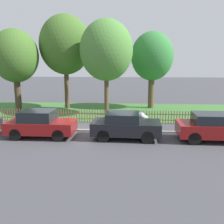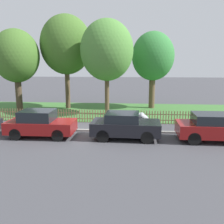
# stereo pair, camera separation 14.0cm
# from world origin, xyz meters

# --- Properties ---
(ground_plane) EXTENTS (120.00, 120.00, 0.00)m
(ground_plane) POSITION_xyz_m (0.00, 0.00, 0.00)
(ground_plane) COLOR #424247
(kerb_stone) EXTENTS (37.80, 0.20, 0.12)m
(kerb_stone) POSITION_xyz_m (0.00, 0.10, 0.06)
(kerb_stone) COLOR gray
(kerb_stone) RESTS_ON ground
(grass_strip) EXTENTS (37.80, 8.63, 0.01)m
(grass_strip) POSITION_xyz_m (0.00, 6.76, 0.01)
(grass_strip) COLOR #3D7033
(grass_strip) RESTS_ON ground
(park_fence) EXTENTS (37.80, 0.05, 0.92)m
(park_fence) POSITION_xyz_m (-0.00, 2.46, 0.46)
(park_fence) COLOR olive
(park_fence) RESTS_ON ground
(parked_car_black_saloon) EXTENTS (3.82, 1.79, 1.54)m
(parked_car_black_saloon) POSITION_xyz_m (-1.93, -1.23, 0.77)
(parked_car_black_saloon) COLOR maroon
(parked_car_black_saloon) RESTS_ON ground
(parked_car_navy_estate) EXTENTS (3.83, 1.91, 1.47)m
(parked_car_navy_estate) POSITION_xyz_m (2.89, -1.16, 0.75)
(parked_car_navy_estate) COLOR black
(parked_car_navy_estate) RESTS_ON ground
(parked_car_red_compact) EXTENTS (3.96, 1.89, 1.50)m
(parked_car_red_compact) POSITION_xyz_m (7.67, -1.20, 0.77)
(parked_car_red_compact) COLOR maroon
(parked_car_red_compact) RESTS_ON ground
(covered_motorcycle) EXTENTS (1.90, 0.75, 1.10)m
(covered_motorcycle) POSITION_xyz_m (3.52, 0.81, 0.67)
(covered_motorcycle) COLOR black
(covered_motorcycle) RESTS_ON ground
(tree_nearest_kerb) EXTENTS (3.85, 3.85, 6.96)m
(tree_nearest_kerb) POSITION_xyz_m (-6.52, 5.94, 4.70)
(tree_nearest_kerb) COLOR #473828
(tree_nearest_kerb) RESTS_ON ground
(tree_behind_motorcycle) EXTENTS (4.58, 4.58, 8.39)m
(tree_behind_motorcycle) POSITION_xyz_m (-2.74, 7.90, 5.73)
(tree_behind_motorcycle) COLOR brown
(tree_behind_motorcycle) RESTS_ON ground
(tree_mid_park) EXTENTS (4.16, 4.16, 7.53)m
(tree_mid_park) POSITION_xyz_m (1.20, 5.30, 5.12)
(tree_mid_park) COLOR brown
(tree_mid_park) RESTS_ON ground
(tree_far_left) EXTENTS (3.82, 3.82, 6.97)m
(tree_far_left) POSITION_xyz_m (5.04, 8.75, 4.72)
(tree_far_left) COLOR brown
(tree_far_left) RESTS_ON ground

